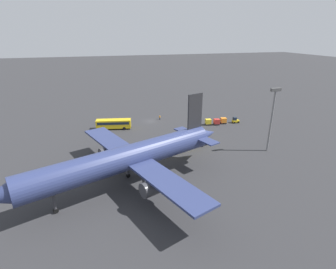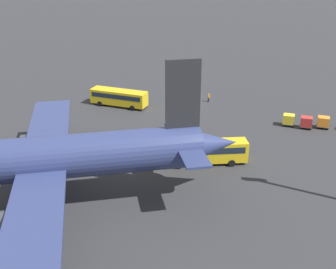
% 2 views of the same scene
% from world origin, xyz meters
% --- Properties ---
extents(ground_plane, '(600.00, 600.00, 0.00)m').
position_xyz_m(ground_plane, '(0.00, 0.00, 0.00)').
color(ground_plane, '#2D2D30').
extents(airplane, '(48.18, 41.74, 17.27)m').
position_xyz_m(airplane, '(13.49, 40.91, 6.49)').
color(airplane, navy).
rests_on(airplane, ground).
extents(shuttle_bus_near, '(11.63, 5.08, 3.21)m').
position_xyz_m(shuttle_bus_near, '(13.10, 4.47, 1.93)').
color(shuttle_bus_near, gold).
rests_on(shuttle_bus_near, ground).
extents(shuttle_bus_far, '(12.60, 5.45, 3.40)m').
position_xyz_m(shuttle_bus_far, '(-5.27, 26.13, 2.03)').
color(shuttle_bus_far, gold).
rests_on(shuttle_bus_far, ground).
extents(worker_person, '(0.38, 0.38, 1.74)m').
position_xyz_m(worker_person, '(-4.11, -0.73, 0.87)').
color(worker_person, '#1E1E2D').
rests_on(worker_person, ground).
extents(cargo_cart_orange, '(2.23, 1.97, 2.06)m').
position_xyz_m(cargo_cart_orange, '(-24.52, 9.91, 1.19)').
color(cargo_cart_orange, '#38383D').
rests_on(cargo_cart_orange, ground).
extents(cargo_cart_red, '(2.23, 1.97, 2.06)m').
position_xyz_m(cargo_cart_red, '(-21.64, 10.44, 1.19)').
color(cargo_cart_red, '#38383D').
rests_on(cargo_cart_red, ground).
extents(cargo_cart_yellow, '(2.23, 1.97, 2.06)m').
position_xyz_m(cargo_cart_yellow, '(-18.75, 9.70, 1.19)').
color(cargo_cart_yellow, '#38383D').
rests_on(cargo_cart_yellow, ground).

